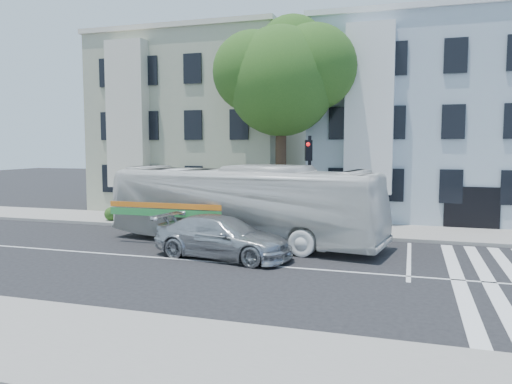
% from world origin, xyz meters
% --- Properties ---
extents(ground, '(120.00, 120.00, 0.00)m').
position_xyz_m(ground, '(0.00, 0.00, 0.00)').
color(ground, black).
rests_on(ground, ground).
extents(sidewalk_far, '(80.00, 4.00, 0.15)m').
position_xyz_m(sidewalk_far, '(0.00, 8.00, 0.07)').
color(sidewalk_far, gray).
rests_on(sidewalk_far, ground).
extents(sidewalk_near, '(80.00, 4.00, 0.15)m').
position_xyz_m(sidewalk_near, '(0.00, -8.00, 0.07)').
color(sidewalk_near, gray).
rests_on(sidewalk_near, ground).
extents(building_left, '(12.00, 10.00, 11.00)m').
position_xyz_m(building_left, '(-7.00, 15.00, 5.50)').
color(building_left, '#9DA187').
rests_on(building_left, ground).
extents(building_right, '(12.00, 10.00, 11.00)m').
position_xyz_m(building_right, '(7.00, 15.00, 5.50)').
color(building_right, '#A5BAC4').
rests_on(building_right, ground).
extents(street_tree, '(7.30, 5.90, 11.10)m').
position_xyz_m(street_tree, '(0.06, 8.74, 7.83)').
color(street_tree, '#2D2116').
rests_on(street_tree, ground).
extents(bus, '(4.74, 12.51, 3.40)m').
position_xyz_m(bus, '(-0.40, 3.56, 1.70)').
color(bus, silver).
rests_on(bus, ground).
extents(sedan, '(3.09, 5.74, 1.58)m').
position_xyz_m(sedan, '(-0.26, 0.77, 0.79)').
color(sedan, '#B3B6BA').
rests_on(sedan, ground).
extents(hedge, '(8.44, 2.94, 0.70)m').
position_xyz_m(hedge, '(-4.86, 6.80, 0.50)').
color(hedge, '#2F621F').
rests_on(hedge, sidewalk_far).
extents(traffic_signal, '(0.46, 0.55, 4.68)m').
position_xyz_m(traffic_signal, '(2.00, 5.94, 3.02)').
color(traffic_signal, black).
rests_on(traffic_signal, ground).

